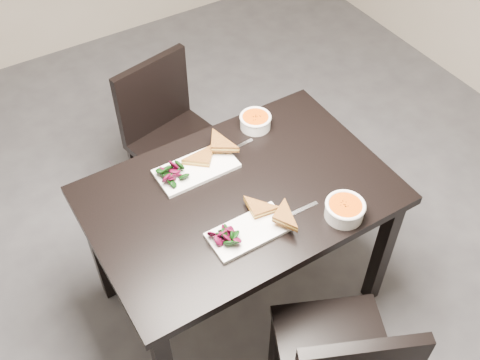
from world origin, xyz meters
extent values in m
plane|color=#47474C|center=(0.00, 0.00, 0.00)|extent=(5.00, 5.00, 0.00)
cube|color=black|center=(0.28, 0.03, 0.73)|extent=(1.20, 0.80, 0.04)
cube|color=black|center=(0.82, -0.31, 0.35)|extent=(0.06, 0.06, 0.71)
cube|color=black|center=(-0.26, 0.37, 0.35)|extent=(0.06, 0.06, 0.71)
cube|color=black|center=(0.82, 0.37, 0.35)|extent=(0.06, 0.06, 0.71)
cube|color=black|center=(0.31, -0.60, 0.43)|extent=(0.55, 0.55, 0.04)
cube|color=black|center=(0.22, -0.36, 0.21)|extent=(0.05, 0.05, 0.41)
cube|color=black|center=(0.55, -0.51, 0.21)|extent=(0.05, 0.05, 0.41)
cube|color=black|center=(0.33, 0.70, 0.43)|extent=(0.50, 0.50, 0.04)
cube|color=black|center=(0.20, 0.48, 0.21)|extent=(0.05, 0.05, 0.41)
cube|color=black|center=(0.55, 0.56, 0.21)|extent=(0.05, 0.05, 0.41)
cube|color=black|center=(0.12, 0.83, 0.21)|extent=(0.05, 0.05, 0.41)
cube|color=black|center=(0.47, 0.91, 0.21)|extent=(0.05, 0.05, 0.41)
cube|color=black|center=(0.29, 0.88, 0.65)|extent=(0.42, 0.13, 0.40)
cube|color=white|center=(0.20, -0.16, 0.76)|extent=(0.30, 0.15, 0.02)
cylinder|color=white|center=(0.56, -0.28, 0.78)|extent=(0.15, 0.15, 0.06)
cylinder|color=orange|center=(0.56, -0.28, 0.80)|extent=(0.13, 0.13, 0.02)
torus|color=white|center=(0.56, -0.28, 0.81)|extent=(0.15, 0.15, 0.01)
cube|color=silver|center=(0.42, -0.17, 0.75)|extent=(0.18, 0.02, 0.00)
cube|color=white|center=(0.19, 0.23, 0.76)|extent=(0.33, 0.17, 0.02)
cylinder|color=white|center=(0.54, 0.32, 0.78)|extent=(0.13, 0.13, 0.05)
cylinder|color=orange|center=(0.54, 0.32, 0.80)|extent=(0.12, 0.12, 0.02)
torus|color=white|center=(0.54, 0.32, 0.81)|extent=(0.14, 0.14, 0.01)
cube|color=silver|center=(0.40, 0.25, 0.75)|extent=(0.18, 0.03, 0.00)
camera|label=1|loc=(-0.50, -1.24, 2.43)|focal=42.30mm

